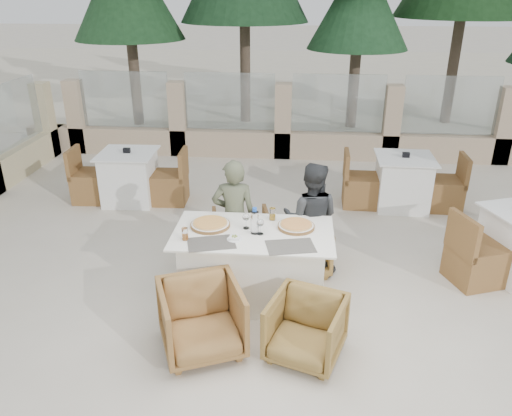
# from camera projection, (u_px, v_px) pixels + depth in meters

# --- Properties ---
(ground) EXTENTS (80.00, 80.00, 0.00)m
(ground) POSITION_uv_depth(u_px,v_px,m) (264.00, 299.00, 5.26)
(ground) COLOR beige
(ground) RESTS_ON ground
(sand_patch) EXTENTS (30.00, 16.00, 0.01)m
(sand_patch) POSITION_uv_depth(u_px,v_px,m) (292.00, 77.00, 17.99)
(sand_patch) COLOR beige
(sand_patch) RESTS_ON ground
(perimeter_wall_far) EXTENTS (10.00, 0.34, 1.60)m
(perimeter_wall_far) POSITION_uv_depth(u_px,v_px,m) (283.00, 116.00, 9.30)
(perimeter_wall_far) COLOR tan
(perimeter_wall_far) RESTS_ON ground
(pine_centre) EXTENTS (2.20, 2.20, 5.00)m
(pine_centre) POSITION_uv_depth(u_px,v_px,m) (359.00, 12.00, 10.67)
(pine_centre) COLOR #1F4926
(pine_centre) RESTS_ON ground
(dining_table) EXTENTS (1.60, 0.90, 0.77)m
(dining_table) POSITION_uv_depth(u_px,v_px,m) (253.00, 265.00, 5.13)
(dining_table) COLOR white
(dining_table) RESTS_ON ground
(placemat_near_left) EXTENTS (0.51, 0.41, 0.00)m
(placemat_near_left) POSITION_uv_depth(u_px,v_px,m) (211.00, 243.00, 4.76)
(placemat_near_left) COLOR #58524B
(placemat_near_left) RESTS_ON dining_table
(placemat_near_right) EXTENTS (0.50, 0.39, 0.00)m
(placemat_near_right) POSITION_uv_depth(u_px,v_px,m) (290.00, 246.00, 4.70)
(placemat_near_right) COLOR #5F5A51
(placemat_near_right) RESTS_ON dining_table
(pizza_left) EXTENTS (0.54, 0.54, 0.05)m
(pizza_left) POSITION_uv_depth(u_px,v_px,m) (210.00, 224.00, 5.09)
(pizza_left) COLOR orange
(pizza_left) RESTS_ON dining_table
(pizza_right) EXTENTS (0.41, 0.41, 0.05)m
(pizza_right) POSITION_uv_depth(u_px,v_px,m) (296.00, 226.00, 5.05)
(pizza_right) COLOR #D85E1D
(pizza_right) RESTS_ON dining_table
(water_bottle) EXTENTS (0.09, 0.09, 0.28)m
(water_bottle) POSITION_uv_depth(u_px,v_px,m) (255.00, 221.00, 4.90)
(water_bottle) COLOR #C2E7FF
(water_bottle) RESTS_ON dining_table
(wine_glass_centre) EXTENTS (0.09, 0.09, 0.18)m
(wine_glass_centre) POSITION_uv_depth(u_px,v_px,m) (246.00, 220.00, 5.02)
(wine_glass_centre) COLOR silver
(wine_glass_centre) RESTS_ON dining_table
(wine_glass_near) EXTENTS (0.09, 0.09, 0.18)m
(wine_glass_near) POSITION_uv_depth(u_px,v_px,m) (260.00, 226.00, 4.90)
(wine_glass_near) COLOR silver
(wine_glass_near) RESTS_ON dining_table
(beer_glass_left) EXTENTS (0.07, 0.07, 0.12)m
(beer_glass_left) POSITION_uv_depth(u_px,v_px,m) (185.00, 234.00, 4.80)
(beer_glass_left) COLOR orange
(beer_glass_left) RESTS_ON dining_table
(beer_glass_right) EXTENTS (0.07, 0.07, 0.13)m
(beer_glass_right) POSITION_uv_depth(u_px,v_px,m) (272.00, 214.00, 5.21)
(beer_glass_right) COLOR gold
(beer_glass_right) RESTS_ON dining_table
(olive_dish) EXTENTS (0.14, 0.14, 0.04)m
(olive_dish) POSITION_uv_depth(u_px,v_px,m) (235.00, 238.00, 4.82)
(olive_dish) COLOR white
(olive_dish) RESTS_ON dining_table
(armchair_far_left) EXTENTS (0.78, 0.80, 0.61)m
(armchair_far_left) POSITION_uv_depth(u_px,v_px,m) (242.00, 237.00, 5.87)
(armchair_far_left) COLOR brown
(armchair_far_left) RESTS_ON ground
(armchair_far_right) EXTENTS (0.71, 0.72, 0.58)m
(armchair_far_right) POSITION_uv_depth(u_px,v_px,m) (302.00, 246.00, 5.71)
(armchair_far_right) COLOR olive
(armchair_far_right) RESTS_ON ground
(armchair_near_left) EXTENTS (0.91, 0.92, 0.65)m
(armchair_near_left) POSITION_uv_depth(u_px,v_px,m) (202.00, 319.00, 4.41)
(armchair_near_left) COLOR olive
(armchair_near_left) RESTS_ON ground
(armchair_near_right) EXTENTS (0.78, 0.79, 0.57)m
(armchair_near_right) POSITION_uv_depth(u_px,v_px,m) (306.00, 329.00, 4.34)
(armchair_near_right) COLOR olive
(armchair_near_right) RESTS_ON ground
(diner_left) EXTENTS (0.51, 0.35, 1.34)m
(diner_left) POSITION_uv_depth(u_px,v_px,m) (234.00, 217.00, 5.53)
(diner_left) COLOR #555B42
(diner_left) RESTS_ON ground
(diner_right) EXTENTS (0.70, 0.57, 1.31)m
(diner_right) POSITION_uv_depth(u_px,v_px,m) (311.00, 219.00, 5.53)
(diner_right) COLOR #333537
(diner_right) RESTS_ON ground
(bg_table_a) EXTENTS (1.67, 0.88, 0.77)m
(bg_table_a) POSITION_uv_depth(u_px,v_px,m) (130.00, 177.00, 7.50)
(bg_table_a) COLOR white
(bg_table_a) RESTS_ON ground
(bg_table_b) EXTENTS (1.66, 0.86, 0.77)m
(bg_table_b) POSITION_uv_depth(u_px,v_px,m) (402.00, 182.00, 7.31)
(bg_table_b) COLOR white
(bg_table_b) RESTS_ON ground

